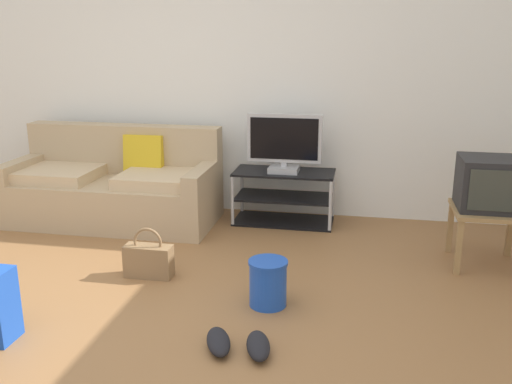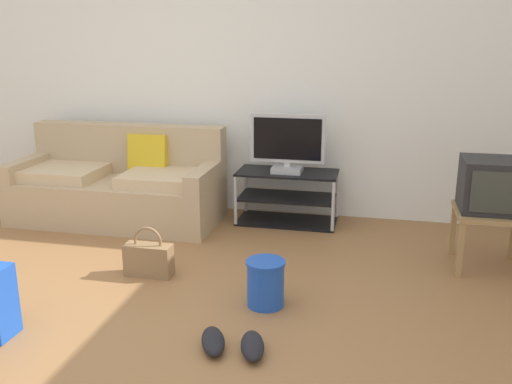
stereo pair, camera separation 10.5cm
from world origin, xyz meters
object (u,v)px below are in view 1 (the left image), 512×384
handbag (149,260)px  couch (115,187)px  tv_stand (284,197)px  side_table (488,218)px  sneakers_pair (238,344)px  crt_tv (491,184)px  flat_tv (284,144)px  cleaning_bucket (268,282)px

handbag → couch: bearing=123.4°
tv_stand → side_table: size_ratio=1.79×
couch → side_table: size_ratio=3.71×
handbag → sneakers_pair: 1.18m
crt_tv → couch: bearing=171.6°
flat_tv → sneakers_pair: size_ratio=1.52×
couch → tv_stand: (1.52, 0.22, -0.08)m
flat_tv → side_table: size_ratio=1.32×
flat_tv → tv_stand: bearing=90.0°
side_table → sneakers_pair: 2.17m
cleaning_bucket → flat_tv: bearing=94.8°
tv_stand → side_table: bearing=-23.6°
flat_tv → crt_tv: flat_tv is taller
sneakers_pair → cleaning_bucket: bearing=83.3°
flat_tv → crt_tv: 1.73m
side_table → handbag: bearing=-164.2°
tv_stand → flat_tv: flat_tv is taller
couch → sneakers_pair: bearing=-51.3°
tv_stand → sneakers_pair: size_ratio=2.07×
handbag → sneakers_pair: size_ratio=0.85×
couch → cleaning_bucket: (1.65, -1.41, -0.15)m
cleaning_bucket → sneakers_pair: (-0.07, -0.57, -0.11)m
couch → crt_tv: (3.11, -0.46, 0.30)m
side_table → handbag: (-2.36, -0.67, -0.24)m
side_table → crt_tv: size_ratio=1.10×
couch → cleaning_bucket: couch is taller
sneakers_pair → crt_tv: bearing=44.9°
flat_tv → sneakers_pair: flat_tv is taller
couch → handbag: couch is taller
cleaning_bucket → sneakers_pair: cleaning_bucket is taller
side_table → handbag: 2.46m
cleaning_bucket → sneakers_pair: bearing=-96.7°
tv_stand → handbag: bearing=-119.2°
cleaning_bucket → couch: bearing=139.4°
crt_tv → sneakers_pair: bearing=-135.1°
side_table → sneakers_pair: bearing=-135.4°
flat_tv → cleaning_bucket: flat_tv is taller
couch → handbag: size_ratio=5.09×
cleaning_bucket → sneakers_pair: 0.58m
couch → tv_stand: bearing=8.4°
handbag → sneakers_pair: (0.83, -0.84, -0.08)m
side_table → cleaning_bucket: (-1.46, -0.94, -0.20)m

